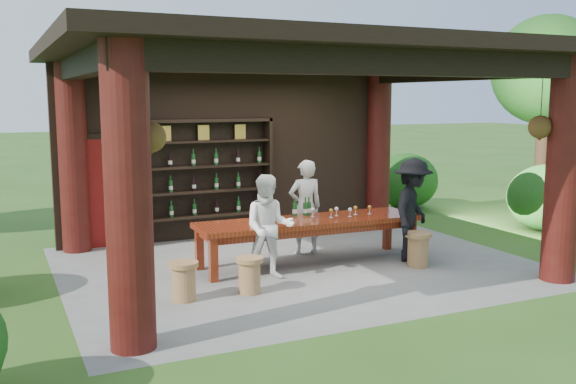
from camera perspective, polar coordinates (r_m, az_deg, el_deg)
name	(u,v)px	position (r m, az deg, el deg)	size (l,w,h in m)	color
ground	(298,265)	(10.53, 0.92, -6.49)	(90.00, 90.00, 0.00)	#2D5119
pavilion	(287,133)	(10.57, -0.13, 5.28)	(7.50, 6.00, 3.60)	slate
wine_shelf	(205,180)	(12.27, -7.37, 1.09)	(2.63, 0.40, 2.31)	black
tasting_table	(309,226)	(10.46, 1.87, -3.02)	(3.74, 1.04, 0.75)	#5A1D0C
stool_near_left	(250,274)	(9.01, -3.44, -7.31)	(0.39, 0.39, 0.51)	olive
stool_near_right	(418,249)	(10.57, 11.48, -4.95)	(0.42, 0.42, 0.56)	olive
stool_far_left	(184,280)	(8.78, -9.26, -7.74)	(0.40, 0.40, 0.53)	olive
host	(305,207)	(11.11, 1.55, -1.35)	(0.60, 0.39, 1.65)	beige
guest_woman	(269,227)	(9.59, -1.71, -3.14)	(0.77, 0.60, 1.58)	white
guest_man	(413,210)	(10.81, 11.02, -1.59)	(1.11, 0.64, 1.72)	black
table_bottles	(303,206)	(10.71, 1.35, -1.29)	(0.33, 0.12, 0.31)	#194C1E
table_glasses	(343,211)	(10.74, 4.88, -1.72)	(1.06, 0.32, 0.15)	silver
napkin_basket	(259,219)	(10.05, -2.57, -2.43)	(0.26, 0.18, 0.14)	#BF6672
shrubs	(346,223)	(11.11, 5.20, -2.79)	(13.68, 8.65, 1.36)	#194C14
trees	(411,65)	(13.64, 10.91, 11.03)	(20.75, 10.89, 4.80)	#3F2819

